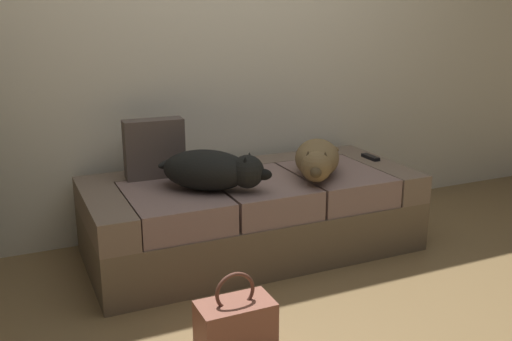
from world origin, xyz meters
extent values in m
plane|color=olive|center=(0.00, 0.00, 0.00)|extent=(10.00, 10.00, 0.00)
cube|color=#EDE7D0|center=(0.00, 1.54, 1.40)|extent=(6.40, 0.10, 2.80)
cube|color=brown|center=(0.00, 0.99, 0.15)|extent=(1.92, 0.86, 0.30)
cube|color=#7C6857|center=(-0.86, 0.99, 0.38)|extent=(0.20, 0.86, 0.17)
cube|color=#7C6857|center=(0.86, 0.99, 0.38)|extent=(0.20, 0.86, 0.17)
cube|color=#7C6857|center=(0.00, 1.32, 0.38)|extent=(1.52, 0.20, 0.17)
cube|color=gray|center=(-0.51, 0.89, 0.38)|extent=(0.49, 0.64, 0.17)
cube|color=gray|center=(0.00, 0.89, 0.38)|extent=(0.49, 0.64, 0.17)
cube|color=gray|center=(0.51, 0.89, 0.38)|extent=(0.49, 0.64, 0.17)
ellipsoid|color=black|center=(-0.33, 0.87, 0.57)|extent=(0.55, 0.50, 0.22)
sphere|color=black|center=(-0.14, 0.74, 0.58)|extent=(0.18, 0.18, 0.18)
ellipsoid|color=black|center=(-0.08, 0.69, 0.57)|extent=(0.12, 0.12, 0.06)
cone|color=black|center=(-0.11, 0.78, 0.65)|extent=(0.05, 0.05, 0.05)
cone|color=black|center=(-0.17, 0.70, 0.65)|extent=(0.05, 0.05, 0.05)
ellipsoid|color=black|center=(-0.47, 1.04, 0.59)|extent=(0.19, 0.12, 0.05)
ellipsoid|color=olive|center=(0.36, 0.87, 0.57)|extent=(0.46, 0.52, 0.21)
sphere|color=olive|center=(0.25, 0.68, 0.57)|extent=(0.17, 0.17, 0.17)
ellipsoid|color=#4A3B25|center=(0.21, 0.62, 0.56)|extent=(0.11, 0.12, 0.06)
cone|color=#4A3B25|center=(0.29, 0.66, 0.64)|extent=(0.04, 0.04, 0.05)
cone|color=#4A3B25|center=(0.21, 0.71, 0.64)|extent=(0.04, 0.04, 0.05)
ellipsoid|color=olive|center=(0.51, 1.02, 0.58)|extent=(0.13, 0.18, 0.05)
cube|color=black|center=(0.86, 1.04, 0.48)|extent=(0.05, 0.15, 0.02)
cube|color=brown|center=(-0.52, 1.22, 0.64)|extent=(0.35, 0.14, 0.34)
cube|color=#945643|center=(-0.50, 0.04, 0.12)|extent=(0.32, 0.18, 0.24)
torus|color=brown|center=(-0.50, 0.04, 0.29)|extent=(0.18, 0.02, 0.18)
camera|label=1|loc=(-1.30, -1.94, 1.43)|focal=40.29mm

